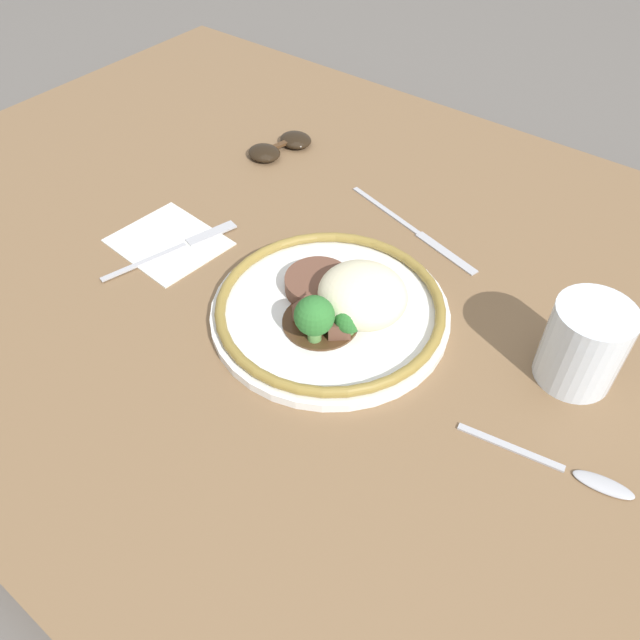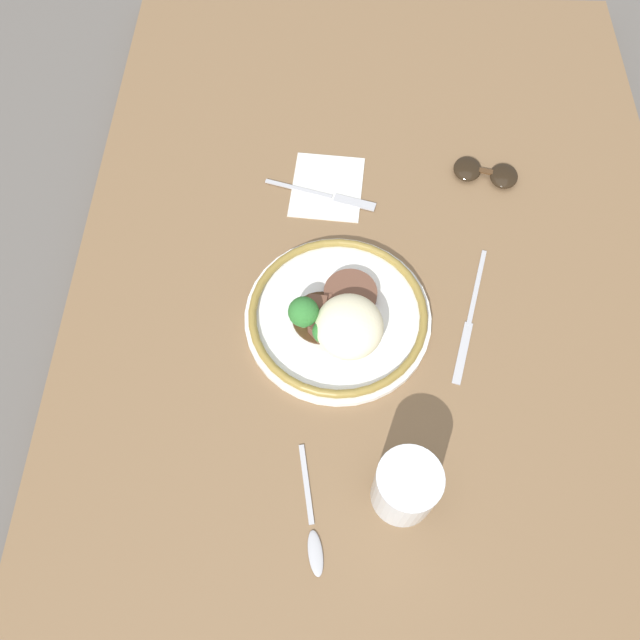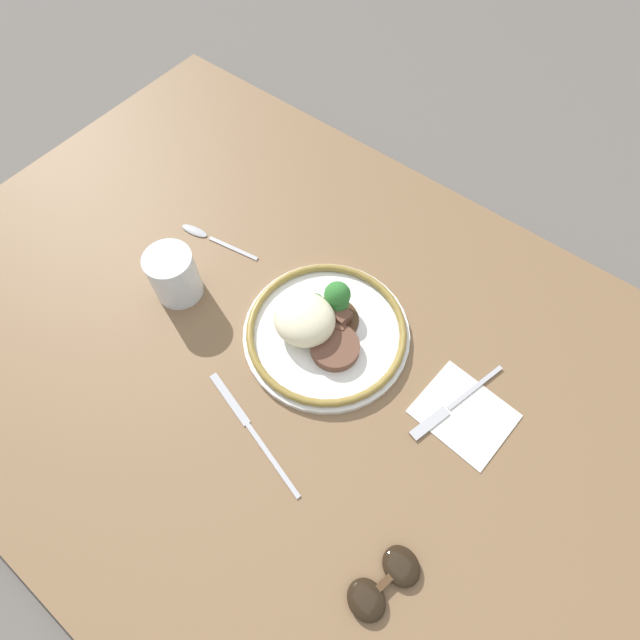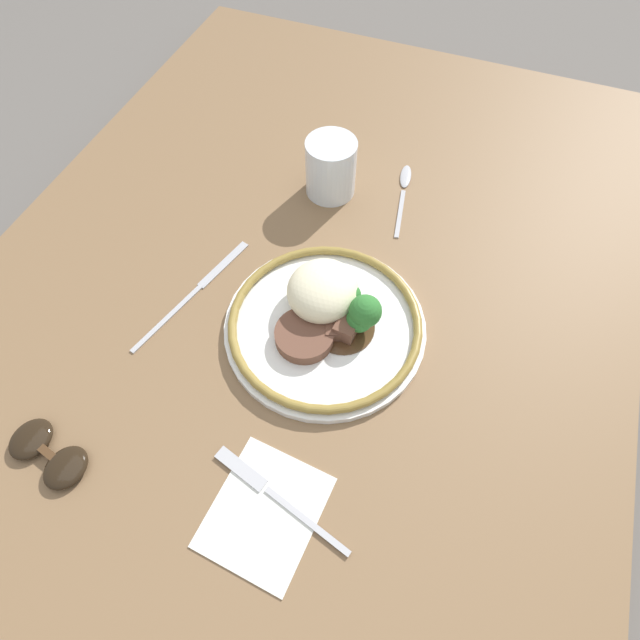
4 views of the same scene
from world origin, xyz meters
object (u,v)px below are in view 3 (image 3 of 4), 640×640
Objects in this scene: plate at (323,327)px; fork at (449,408)px; juice_glass at (175,277)px; knife at (250,428)px; sunglasses at (384,583)px; spoon at (204,235)px.

plate reaches higher than fork.
juice_glass reaches higher than fork.
sunglasses is at bearing -174.72° from knife.
spoon is 1.42× the size of sunglasses.
juice_glass is at bearing -7.73° from knife.
fork is at bearing -65.11° from sunglasses.
juice_glass reaches higher than knife.
plate is 1.66× the size of spoon.
spoon is at bearing -75.70° from fork.
plate is 2.35× the size of sunglasses.
spoon is 0.64m from sunglasses.
sunglasses is (-0.27, 0.05, 0.01)m from knife.
juice_glass is 0.28m from knife.
fork is 0.81× the size of knife.
spoon is (0.30, -0.03, -0.02)m from plate.
plate is at bearing -70.66° from fork.
sunglasses is (-0.05, 0.25, 0.00)m from fork.
plate is 1.20× the size of knife.
knife is at bearing 134.93° from spoon.
spoon is at bearing -4.99° from plate.
fork is 0.26m from sunglasses.
plate is 2.92× the size of juice_glass.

